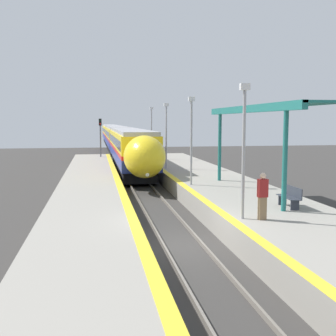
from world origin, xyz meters
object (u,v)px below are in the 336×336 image
Objects in this scene: lamppost_near at (244,142)px; lamppost_far at (166,131)px; lamppost_farthest at (151,129)px; platform_bench at (290,196)px; person_waiting at (263,195)px; railway_signal at (100,138)px; lamppost_mid at (191,134)px; train at (117,138)px.

lamppost_near is 17.08m from lamppost_far.
platform_bench is at bearing -83.59° from lamppost_farthest.
lamppost_far reaches higher than person_waiting.
lamppost_near is (4.83, -28.62, 0.92)m from railway_signal.
railway_signal is at bearing 103.54° from lamppost_mid.
platform_bench is 3.96m from lamppost_near.
lamppost_farthest is at bearing 90.00° from lamppost_near.
lamppost_mid reaches higher than platform_bench.
train is at bearing 92.76° from lamppost_near.
railway_signal is at bearing 100.76° from person_waiting.
lamppost_mid is (2.25, -38.06, 1.63)m from train.
railway_signal reaches higher than train.
lamppost_farthest reaches higher than railway_signal.
lamppost_near is at bearing -90.00° from lamppost_farthest.
lamppost_mid reaches higher than train.
railway_signal is at bearing 148.17° from lamppost_farthest.
lamppost_farthest is (-2.70, 24.00, 2.40)m from platform_bench.
lamppost_far is 1.00× the size of lamppost_farthest.
lamppost_near reaches higher than platform_bench.
lamppost_mid is at bearing -90.00° from lamppost_far.
lamppost_near is 1.00× the size of lamppost_farthest.
lamppost_near and lamppost_far have the same top height.
lamppost_mid is at bearing -90.00° from lamppost_farthest.
lamppost_mid and lamppost_farthest have the same top height.
lamppost_far is (0.00, 8.54, 0.00)m from lamppost_mid.
lamppost_farthest is at bearing 90.00° from lamppost_far.
platform_bench is at bearing -68.71° from lamppost_mid.
lamppost_farthest is (-0.66, 25.91, 1.96)m from person_waiting.
person_waiting is at bearing -85.73° from lamppost_mid.
person_waiting is 0.35× the size of lamppost_near.
railway_signal is at bearing 105.58° from platform_bench.
lamppost_mid is (-0.66, 8.82, 1.96)m from person_waiting.
train is at bearing 96.28° from platform_bench.
lamppost_far is at bearing 92.17° from person_waiting.
platform_bench is 24.27m from lamppost_farthest.
lamppost_farthest reaches higher than train.
railway_signal is 0.98× the size of lamppost_near.
train is 21.16m from lamppost_farthest.
lamppost_mid and lamppost_far have the same top height.
lamppost_near and lamppost_farthest have the same top height.
lamppost_farthest is (0.00, 17.08, 0.00)m from lamppost_mid.
train is at bearing 81.81° from railway_signal.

